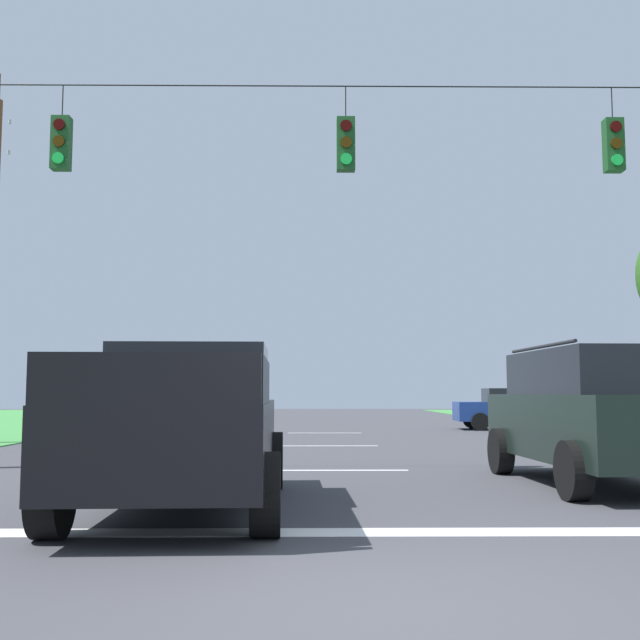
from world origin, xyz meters
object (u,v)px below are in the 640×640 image
distant_car_oncoming (514,408)px  pickup_truck (187,425)px  suv_black (597,413)px  overhead_signal_span (326,245)px

distant_car_oncoming → pickup_truck: bearing=-115.0°
distant_car_oncoming → suv_black: bearing=-100.8°
pickup_truck → suv_black: 6.09m
pickup_truck → distant_car_oncoming: (9.00, 19.28, -0.18)m
pickup_truck → distant_car_oncoming: bearing=65.0°
suv_black → distant_car_oncoming: bearing=79.2°
overhead_signal_span → distant_car_oncoming: bearing=64.7°
overhead_signal_span → pickup_truck: bearing=-114.1°
distant_car_oncoming → overhead_signal_span: bearing=-115.3°
overhead_signal_span → distant_car_oncoming: size_ratio=4.21×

